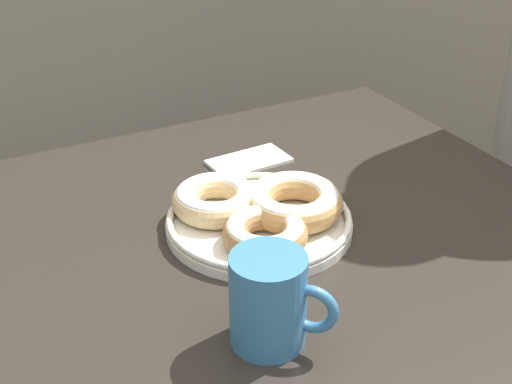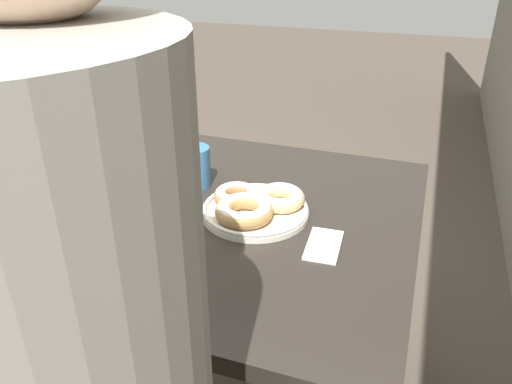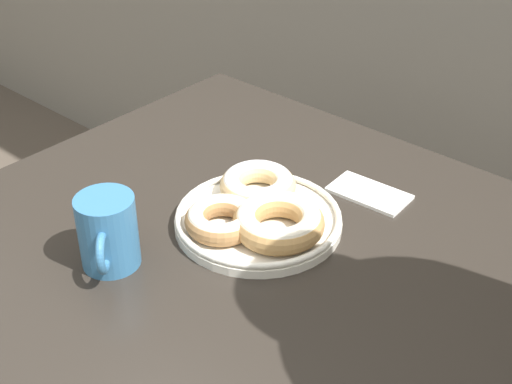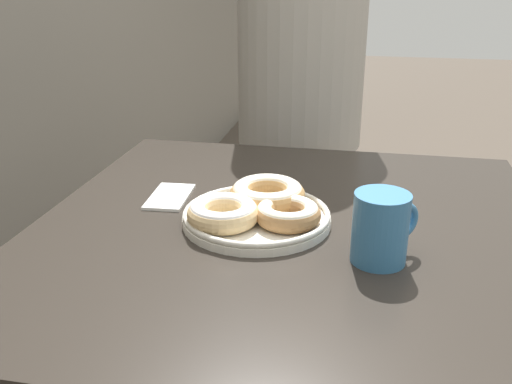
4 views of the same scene
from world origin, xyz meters
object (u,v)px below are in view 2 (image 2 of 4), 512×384
at_px(donut_plate, 254,205).
at_px(coffee_mug, 194,166).
at_px(dining_table, 233,239).
at_px(napkin, 324,245).

height_order(donut_plate, coffee_mug, coffee_mug).
distance_m(dining_table, donut_plate, 0.12).
xyz_separation_m(dining_table, napkin, (0.08, 0.25, 0.08)).
distance_m(dining_table, coffee_mug, 0.23).
xyz_separation_m(donut_plate, coffee_mug, (-0.10, -0.21, 0.03)).
xyz_separation_m(donut_plate, napkin, (0.08, 0.19, -0.02)).
height_order(dining_table, donut_plate, donut_plate).
bearing_deg(coffee_mug, napkin, 65.97).
height_order(donut_plate, napkin, donut_plate).
bearing_deg(dining_table, napkin, 72.04).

